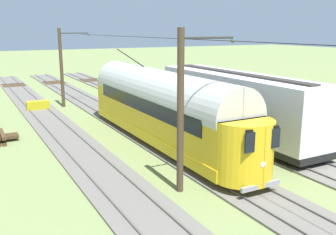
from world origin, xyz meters
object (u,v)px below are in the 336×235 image
at_px(catenary_pole_foreground, 62,66).
at_px(catenary_pole_mid_near, 182,109).
at_px(vintage_streetcar, 161,106).
at_px(track_end_bumper, 38,106).
at_px(boxcar_adjacent, 236,103).

xyz_separation_m(catenary_pole_foreground, catenary_pole_mid_near, (0.00, 20.12, 0.00)).
bearing_deg(catenary_pole_foreground, vintage_streetcar, 99.89).
height_order(vintage_streetcar, catenary_pole_mid_near, catenary_pole_mid_near).
distance_m(catenary_pole_foreground, track_end_bumper, 3.89).
bearing_deg(catenary_pole_mid_near, catenary_pole_foreground, -90.00).
bearing_deg(track_end_bumper, boxcar_adjacent, 123.73).
distance_m(vintage_streetcar, track_end_bumper, 14.03).
bearing_deg(catenary_pole_mid_near, track_end_bumper, -83.26).
xyz_separation_m(boxcar_adjacent, catenary_pole_mid_near, (7.07, 5.51, 1.31)).
height_order(boxcar_adjacent, catenary_pole_foreground, catenary_pole_foreground).
bearing_deg(boxcar_adjacent, vintage_streetcar, -11.64).
height_order(catenary_pole_foreground, catenary_pole_mid_near, same).
distance_m(vintage_streetcar, catenary_pole_foreground, 13.90).
xyz_separation_m(catenary_pole_foreground, track_end_bumper, (2.31, 0.55, -3.08)).
bearing_deg(catenary_pole_foreground, boxcar_adjacent, 115.84).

